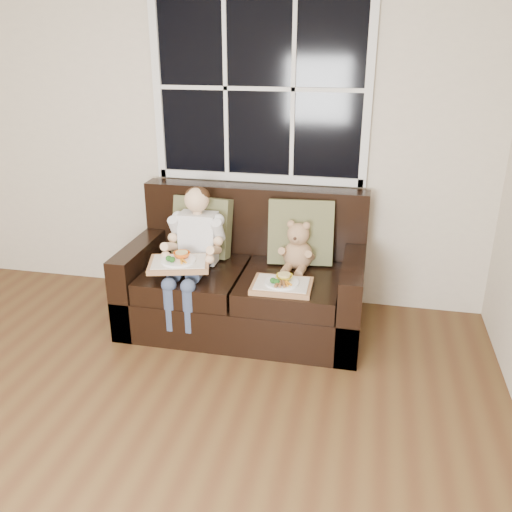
% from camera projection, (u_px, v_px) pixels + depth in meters
% --- Properties ---
extents(window_back, '(1.62, 0.04, 1.37)m').
position_uv_depth(window_back, '(259.00, 89.00, 3.92)').
color(window_back, black).
rests_on(window_back, room_walls).
extents(loveseat, '(1.70, 0.92, 0.96)m').
position_uv_depth(loveseat, '(246.00, 283.00, 4.00)').
color(loveseat, black).
rests_on(loveseat, ground).
extents(pillow_left, '(0.46, 0.25, 0.46)m').
position_uv_depth(pillow_left, '(202.00, 227.00, 4.07)').
color(pillow_left, '#696741').
rests_on(pillow_left, loveseat).
extents(pillow_right, '(0.49, 0.26, 0.48)m').
position_uv_depth(pillow_right, '(301.00, 232.00, 3.92)').
color(pillow_right, '#696741').
rests_on(pillow_right, loveseat).
extents(child, '(0.39, 0.60, 0.88)m').
position_uv_depth(child, '(194.00, 242.00, 3.83)').
color(child, silver).
rests_on(child, loveseat).
extents(teddy_bear, '(0.23, 0.28, 0.37)m').
position_uv_depth(teddy_bear, '(298.00, 249.00, 3.84)').
color(teddy_bear, '#9F8154').
rests_on(teddy_bear, loveseat).
extents(tray_left, '(0.47, 0.41, 0.09)m').
position_uv_depth(tray_left, '(179.00, 262.00, 3.67)').
color(tray_left, '#A6704B').
rests_on(tray_left, child).
extents(tray_right, '(0.40, 0.31, 0.09)m').
position_uv_depth(tray_right, '(282.00, 284.00, 3.57)').
color(tray_right, '#A6704B').
rests_on(tray_right, loveseat).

